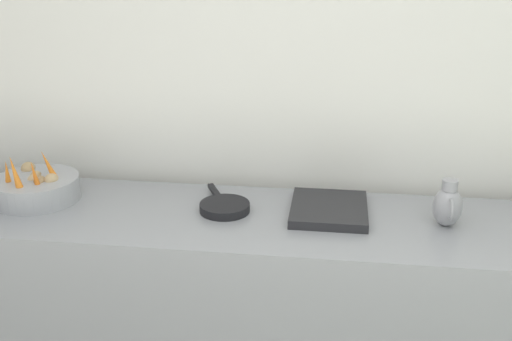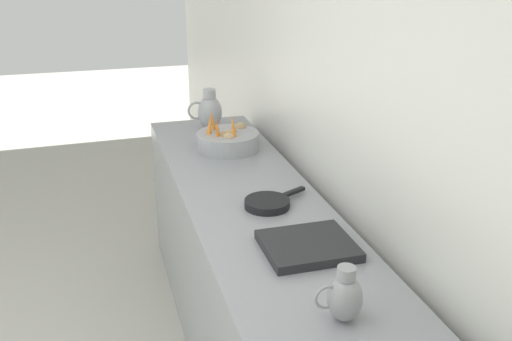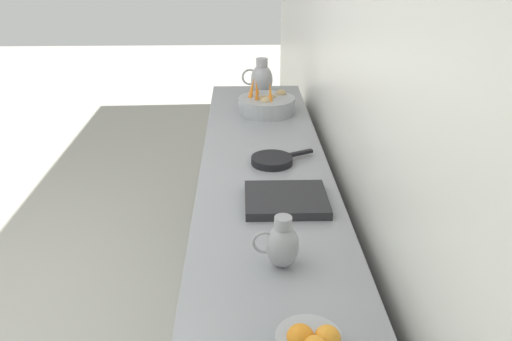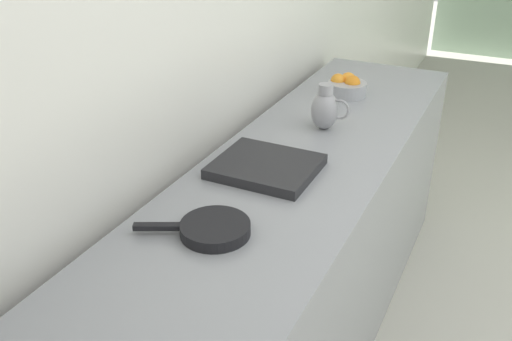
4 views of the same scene
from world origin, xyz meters
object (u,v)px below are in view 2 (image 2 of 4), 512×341
Objects in this scene: vegetable_colander at (228,140)px; skillet_on_counter at (268,203)px; metal_pitcher_short at (344,296)px; metal_pitcher_tall at (209,111)px.

vegetable_colander is 1.11× the size of skillet_on_counter.
vegetable_colander reaches higher than skillet_on_counter.
vegetable_colander is 1.66m from metal_pitcher_short.
metal_pitcher_short is (0.01, 2.06, -0.03)m from metal_pitcher_tall.
skillet_on_counter is (-0.01, 1.20, -0.10)m from metal_pitcher_tall.
metal_pitcher_short is 0.59× the size of skillet_on_counter.
skillet_on_counter is at bearing 89.34° from vegetable_colander.
metal_pitcher_tall is 2.06m from metal_pitcher_short.
vegetable_colander is 1.88× the size of metal_pitcher_short.
metal_pitcher_tall is 1.21m from skillet_on_counter.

